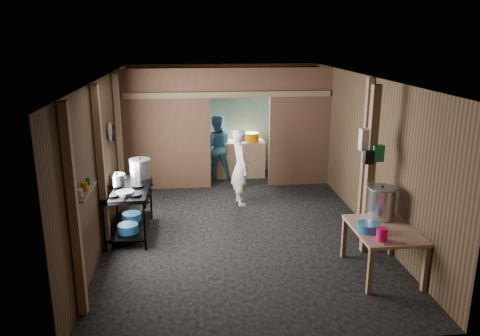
{
  "coord_description": "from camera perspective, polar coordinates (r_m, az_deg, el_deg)",
  "views": [
    {
      "loc": [
        -0.81,
        -7.88,
        3.31
      ],
      "look_at": [
        0.0,
        -0.2,
        1.1
      ],
      "focal_mm": 35.5,
      "sensor_mm": 36.0,
      "label": 1
    }
  ],
  "objects": [
    {
      "name": "floor",
      "position": [
        8.58,
        -0.14,
        -6.71
      ],
      "size": [
        4.5,
        7.0,
        0.0
      ],
      "primitive_type": "cube",
      "color": "black",
      "rests_on": "ground"
    },
    {
      "name": "ceiling",
      "position": [
        7.95,
        -0.15,
        10.85
      ],
      "size": [
        4.5,
        7.0,
        0.0
      ],
      "primitive_type": "cube",
      "color": "#4B4640",
      "rests_on": "ground"
    },
    {
      "name": "wall_back",
      "position": [
        11.58,
        -1.93,
        5.96
      ],
      "size": [
        4.5,
        0.0,
        2.6
      ],
      "primitive_type": "cube",
      "color": "#51391F",
      "rests_on": "ground"
    },
    {
      "name": "wall_front",
      "position": [
        4.89,
        4.11,
        -8.35
      ],
      "size": [
        4.5,
        0.0,
        2.6
      ],
      "primitive_type": "cube",
      "color": "#51391F",
      "rests_on": "ground"
    },
    {
      "name": "wall_left",
      "position": [
        8.26,
        -15.88,
        1.26
      ],
      "size": [
        0.0,
        7.0,
        2.6
      ],
      "primitive_type": "cube",
      "color": "#51391F",
      "rests_on": "ground"
    },
    {
      "name": "wall_right",
      "position": [
        8.69,
        14.79,
        2.06
      ],
      "size": [
        0.0,
        7.0,
        2.6
      ],
      "primitive_type": "cube",
      "color": "#51391F",
      "rests_on": "ground"
    },
    {
      "name": "partition_left",
      "position": [
        10.29,
        -8.8,
        4.51
      ],
      "size": [
        1.85,
        0.1,
        2.6
      ],
      "primitive_type": "cube",
      "color": "brown",
      "rests_on": "floor"
    },
    {
      "name": "partition_right",
      "position": [
        10.55,
        7.18,
        4.86
      ],
      "size": [
        1.35,
        0.1,
        2.6
      ],
      "primitive_type": "cube",
      "color": "brown",
      "rests_on": "floor"
    },
    {
      "name": "partition_header",
      "position": [
        10.19,
        -0.02,
        10.27
      ],
      "size": [
        1.3,
        0.1,
        0.6
      ],
      "primitive_type": "cube",
      "color": "brown",
      "rests_on": "wall_back"
    },
    {
      "name": "turquoise_panel",
      "position": [
        11.53,
        -1.91,
        5.67
      ],
      "size": [
        4.4,
        0.06,
        2.5
      ],
      "primitive_type": "cube",
      "color": "#65A0A1",
      "rests_on": "wall_back"
    },
    {
      "name": "back_counter",
      "position": [
        11.26,
        -0.17,
        1.12
      ],
      "size": [
        1.2,
        0.5,
        0.85
      ],
      "primitive_type": "cube",
      "color": "#87674A",
      "rests_on": "floor"
    },
    {
      "name": "wall_clock",
      "position": [
        11.42,
        -0.66,
        8.87
      ],
      "size": [
        0.2,
        0.03,
        0.2
      ],
      "primitive_type": "cylinder",
      "rotation": [
        1.57,
        0.0,
        0.0
      ],
      "color": "beige",
      "rests_on": "wall_back"
    },
    {
      "name": "post_left_a",
      "position": [
        5.81,
        -19.33,
        -5.2
      ],
      "size": [
        0.1,
        0.12,
        2.6
      ],
      "primitive_type": "cube",
      "color": "#87674A",
      "rests_on": "floor"
    },
    {
      "name": "post_left_b",
      "position": [
        7.49,
        -16.33,
        -0.26
      ],
      "size": [
        0.1,
        0.12,
        2.6
      ],
      "primitive_type": "cube",
      "color": "#87674A",
      "rests_on": "floor"
    },
    {
      "name": "post_left_c",
      "position": [
        9.4,
        -14.28,
        3.12
      ],
      "size": [
        0.1,
        0.12,
        2.6
      ],
      "primitive_type": "cube",
      "color": "#87674A",
      "rests_on": "floor"
    },
    {
      "name": "post_right",
      "position": [
        8.48,
        14.81,
        1.72
      ],
      "size": [
        0.1,
        0.12,
        2.6
      ],
      "primitive_type": "cube",
      "color": "#87674A",
      "rests_on": "floor"
    },
    {
      "name": "post_free",
      "position": [
        7.38,
        15.37,
        -0.43
      ],
      "size": [
        0.12,
        0.12,
        2.6
      ],
      "primitive_type": "cube",
      "color": "#87674A",
      "rests_on": "floor"
    },
    {
      "name": "cross_beam",
      "position": [
        10.14,
        -1.41,
        8.82
      ],
      "size": [
        4.4,
        0.12,
        0.12
      ],
      "primitive_type": "cube",
      "color": "#87674A",
      "rests_on": "wall_left"
    },
    {
      "name": "pan_lid_big",
      "position": [
        8.56,
        -15.36,
        4.21
      ],
      "size": [
        0.03,
        0.34,
        0.34
      ],
      "primitive_type": "cylinder",
      "rotation": [
        0.0,
        1.57,
        0.0
      ],
      "color": "gray",
      "rests_on": "wall_left"
    },
    {
      "name": "pan_lid_small",
      "position": [
        8.97,
        -14.92,
        4.11
      ],
      "size": [
        0.03,
        0.3,
        0.3
      ],
      "primitive_type": "cylinder",
      "rotation": [
        0.0,
        1.57,
        0.0
      ],
      "color": "black",
      "rests_on": "wall_left"
    },
    {
      "name": "wall_shelf",
      "position": [
        6.23,
        -18.14,
        -2.69
      ],
      "size": [
        0.14,
        0.8,
        0.03
      ],
      "primitive_type": "cube",
      "color": "#87674A",
      "rests_on": "wall_left"
    },
    {
      "name": "jar_white",
      "position": [
        5.98,
        -18.67,
        -2.86
      ],
      "size": [
        0.07,
        0.07,
        0.1
      ],
      "primitive_type": "cylinder",
      "color": "beige",
      "rests_on": "wall_shelf"
    },
    {
      "name": "jar_yellow",
      "position": [
        6.21,
        -18.19,
        -2.12
      ],
      "size": [
        0.08,
        0.08,
        0.1
      ],
      "primitive_type": "cylinder",
      "color": "#C17000",
      "rests_on": "wall_shelf"
    },
    {
      "name": "jar_green",
      "position": [
        6.42,
        -17.8,
        -1.52
      ],
      "size": [
        0.06,
        0.06,
        0.1
      ],
      "primitive_type": "cylinder",
      "color": "#178147",
      "rests_on": "wall_shelf"
    },
    {
      "name": "bag_white",
      "position": [
        7.32,
        15.06,
        3.35
      ],
      "size": [
        0.22,
        0.15,
        0.32
      ],
      "primitive_type": "cube",
      "color": "beige",
      "rests_on": "post_free"
    },
    {
      "name": "bag_green",
      "position": [
        7.27,
        16.23,
        1.73
      ],
      "size": [
        0.16,
        0.12,
        0.24
      ],
      "primitive_type": "cube",
      "color": "#178147",
      "rests_on": "post_free"
    },
    {
      "name": "bag_black",
      "position": [
        7.22,
        15.22,
        1.28
      ],
      "size": [
        0.14,
        0.1,
        0.2
      ],
      "primitive_type": "cube",
      "color": "black",
      "rests_on": "post_free"
    },
    {
      "name": "gas_range",
      "position": [
        8.21,
        -13.16,
        -5.06
      ],
      "size": [
        0.73,
        1.43,
        0.84
      ],
      "primitive_type": null,
      "color": "black",
      "rests_on": "floor"
    },
    {
      "name": "prep_table",
      "position": [
        7.09,
        16.7,
        -9.51
      ],
      "size": [
        0.84,
        1.15,
        0.68
      ],
      "primitive_type": null,
      "color": "tan",
      "rests_on": "floor"
    },
    {
      "name": "stove_pot_large",
      "position": [
        8.47,
        -11.89,
        -0.15
      ],
      "size": [
        0.43,
        0.43,
        0.37
      ],
      "primitive_type": null,
      "rotation": [
        0.0,
        0.0,
        0.17
      ],
      "color": "silver",
      "rests_on": "gas_range"
    },
    {
      "name": "stove_pot_med",
      "position": [
        8.12,
        -14.54,
        -1.52
      ],
      "size": [
        0.35,
        0.35,
        0.24
      ],
      "primitive_type": null,
      "rotation": [
        0.0,
        0.0,
        0.35
      ],
      "color": "silver",
      "rests_on": "gas_range"
    },
    {
      "name": "frying_pan",
      "position": [
        7.73,
        -13.67,
        -2.92
      ],
      "size": [
        0.33,
        0.53,
        0.07
      ],
      "primitive_type": null,
      "rotation": [
        0.0,
        0.0,
        -0.08
      ],
      "color": "gray",
      "rests_on": "gas_range"
    },
    {
      "name": "blue_tub_front",
      "position": [
        8.02,
        -13.31,
        -7.06
      ],
      "size": [
        0.33,
        0.33,
        0.14
      ],
      "primitive_type": "cylinder",
      "color": "#2367A0",
      "rests_on": "gas_range"
    },
    {
      "name": "blue_tub_back",
      "position": [
        8.49,
        -12.9,
        -5.73
      ],
      "size": [
        0.33,
        0.33,
        0.13
      ],
      "primitive_type": "cylinder",
      "color": "#2367A0",
      "rests_on": "gas_range"
    },
    {
      "name": "stock_pot",
      "position": [
        7.25,
        16.6,
        -4.08
      ],
      "size": [
        0.44,
        0.44,
        0.49
      ],
      "primitive_type": null,
      "rotation": [
        0.0,
        0.0,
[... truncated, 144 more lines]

